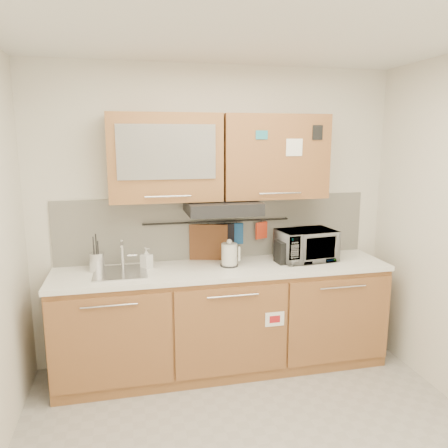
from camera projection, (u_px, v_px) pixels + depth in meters
name	position (u px, v px, depth m)	size (l,w,h in m)	color
ceiling	(275.00, 14.00, 2.21)	(3.20, 3.20, 0.00)	white
wall_back	(216.00, 216.00, 3.90)	(3.20, 3.20, 0.00)	silver
base_cabinet	(224.00, 324.00, 3.78)	(2.80, 0.64, 0.88)	#A4673A
countertop	(224.00, 269.00, 3.68)	(2.82, 0.62, 0.04)	white
backsplash	(217.00, 227.00, 3.90)	(2.80, 0.02, 0.56)	silver
upper_cabinets	(220.00, 157.00, 3.62)	(1.82, 0.37, 0.70)	#A4673A
range_hood	(222.00, 207.00, 3.63)	(0.60, 0.46, 0.10)	black
sink	(121.00, 272.00, 3.51)	(0.42, 0.40, 0.26)	silver
utensil_rail	(217.00, 222.00, 3.86)	(0.02, 0.02, 1.30)	black
utensil_crock	(97.00, 262.00, 3.54)	(0.13, 0.13, 0.31)	silver
kettle	(229.00, 255.00, 3.68)	(0.17, 0.15, 0.23)	silver
toaster	(291.00, 251.00, 3.79)	(0.26, 0.17, 0.19)	black
microwave	(306.00, 245.00, 3.85)	(0.49, 0.33, 0.27)	#999999
soap_bottle	(146.00, 258.00, 3.62)	(0.08, 0.08, 0.17)	#999999
cutting_board	(208.00, 247.00, 3.87)	(0.34, 0.02, 0.42)	brown
oven_mitt	(237.00, 234.00, 3.90)	(0.11, 0.03, 0.19)	navy
dark_pouch	(225.00, 237.00, 3.88)	(0.16, 0.04, 0.24)	black
pot_holder	(261.00, 230.00, 3.95)	(0.12, 0.02, 0.15)	red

